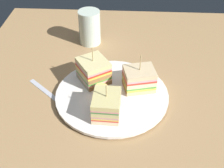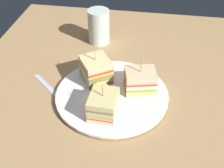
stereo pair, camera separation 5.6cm
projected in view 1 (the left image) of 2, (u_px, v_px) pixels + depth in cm
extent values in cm
cube|color=#A37D52|center=(112.00, 100.00, 72.30)|extent=(97.62, 81.11, 1.80)
cylinder|color=white|center=(112.00, 96.00, 71.55)|extent=(17.33, 17.33, 0.56)
cylinder|color=white|center=(112.00, 94.00, 71.15)|extent=(27.96, 27.96, 0.69)
cube|color=#DCB685|center=(139.00, 86.00, 72.32)|extent=(7.49, 8.54, 1.12)
cube|color=#9E7242|center=(125.00, 87.00, 71.85)|extent=(5.77, 1.62, 1.12)
cube|color=yellow|center=(139.00, 83.00, 71.79)|extent=(7.49, 8.54, 0.54)
cube|color=#56A341|center=(139.00, 81.00, 71.44)|extent=(7.49, 8.54, 0.54)
cube|color=beige|center=(139.00, 79.00, 70.91)|extent=(7.49, 8.54, 1.12)
cube|color=#B2844C|center=(125.00, 80.00, 70.43)|extent=(5.77, 1.62, 1.12)
cube|color=red|center=(139.00, 76.00, 70.37)|extent=(7.49, 8.54, 0.54)
cube|color=pink|center=(139.00, 74.00, 70.03)|extent=(7.49, 8.54, 0.54)
cube|color=beige|center=(140.00, 72.00, 69.49)|extent=(7.49, 8.54, 1.12)
cylinder|color=tan|center=(140.00, 63.00, 67.77)|extent=(0.24, 0.24, 4.27)
cube|color=beige|center=(94.00, 78.00, 74.63)|extent=(9.83, 9.63, 1.16)
cube|color=#9E7242|center=(100.00, 86.00, 72.23)|extent=(3.83, 5.64, 1.16)
cube|color=#F4A8A4|center=(94.00, 76.00, 74.09)|extent=(9.83, 9.63, 0.52)
cube|color=#55A942|center=(94.00, 74.00, 73.76)|extent=(9.83, 9.63, 0.52)
cube|color=#DDBE8B|center=(94.00, 71.00, 73.22)|extent=(9.83, 9.63, 1.16)
cube|color=#9E7242|center=(100.00, 79.00, 70.82)|extent=(3.83, 5.64, 1.16)
cube|color=yellow|center=(93.00, 69.00, 72.68)|extent=(9.83, 9.63, 0.52)
cube|color=red|center=(93.00, 67.00, 72.35)|extent=(9.83, 9.63, 0.52)
cube|color=pink|center=(93.00, 65.00, 72.01)|extent=(9.83, 9.63, 0.52)
cube|color=beige|center=(93.00, 63.00, 71.47)|extent=(9.83, 9.63, 1.16)
cylinder|color=tan|center=(93.00, 54.00, 69.85)|extent=(0.24, 0.24, 3.92)
cube|color=beige|center=(107.00, 112.00, 65.19)|extent=(7.60, 6.31, 1.12)
cube|color=#9E7242|center=(108.00, 101.00, 67.95)|extent=(0.53, 5.91, 1.12)
cube|color=#E04031|center=(107.00, 110.00, 64.71)|extent=(7.60, 6.31, 0.40)
cube|color=#E9CC52|center=(107.00, 108.00, 64.45)|extent=(7.60, 6.31, 0.40)
cube|color=pink|center=(107.00, 107.00, 64.19)|extent=(7.60, 6.31, 0.40)
cube|color=#D1C480|center=(107.00, 105.00, 63.70)|extent=(7.60, 6.31, 1.12)
cube|color=#B2844C|center=(108.00, 94.00, 66.46)|extent=(0.53, 5.91, 1.12)
cube|color=#407F3C|center=(107.00, 102.00, 63.22)|extent=(7.60, 6.31, 0.40)
cube|color=pink|center=(107.00, 101.00, 62.96)|extent=(7.60, 6.31, 0.40)
cube|color=#D3C57E|center=(106.00, 98.00, 62.47)|extent=(7.60, 6.31, 1.12)
cylinder|color=tan|center=(106.00, 91.00, 61.11)|extent=(0.24, 0.24, 3.13)
cylinder|color=#DBCE66|center=(107.00, 98.00, 69.02)|extent=(4.08, 4.07, 0.51)
cylinder|color=#E0AF5D|center=(108.00, 91.00, 70.42)|extent=(5.08, 5.07, 0.81)
cylinder|color=#DDBB5F|center=(107.00, 95.00, 68.78)|extent=(5.85, 5.85, 0.45)
cylinder|color=#D6B65F|center=(110.00, 93.00, 68.91)|extent=(4.38, 4.39, 0.70)
cylinder|color=#E3B162|center=(102.00, 88.00, 68.49)|extent=(4.00, 3.96, 0.84)
cube|color=silver|center=(45.00, 91.00, 73.32)|extent=(9.36, 10.48, 0.25)
ellipsoid|color=silver|center=(65.00, 105.00, 68.80)|extent=(4.59, 4.69, 1.00)
cylinder|color=silver|center=(90.00, 27.00, 88.29)|extent=(6.65, 6.65, 10.64)
cylinder|color=#9D4C3D|center=(90.00, 38.00, 90.80)|extent=(6.12, 6.12, 2.82)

